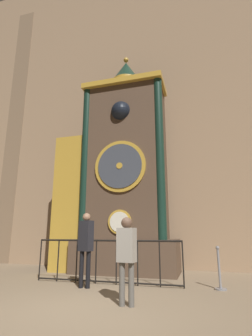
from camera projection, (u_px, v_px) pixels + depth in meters
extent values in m
plane|color=#847056|center=(81.00, 311.00, 4.53)|extent=(28.00, 28.00, 0.00)
cube|color=#997A5B|center=(144.00, 93.00, 11.62)|extent=(24.00, 0.30, 14.69)
cube|color=#7D644B|center=(16.00, 124.00, 13.14)|extent=(0.90, 0.12, 13.23)
cube|color=brown|center=(126.00, 256.00, 8.81)|extent=(3.51, 1.61, 1.10)
cube|color=brown|center=(126.00, 159.00, 9.63)|extent=(2.81, 1.40, 5.71)
cube|color=gold|center=(125.00, 90.00, 10.19)|extent=(3.03, 1.54, 0.20)
cylinder|color=gold|center=(120.00, 222.00, 8.40)|extent=(0.78, 0.05, 0.78)
cylinder|color=silver|center=(119.00, 222.00, 8.37)|extent=(0.64, 0.03, 0.64)
cylinder|color=gold|center=(120.00, 166.00, 8.84)|extent=(1.79, 0.07, 1.79)
cylinder|color=#3D424C|center=(120.00, 166.00, 8.80)|extent=(1.54, 0.04, 1.54)
cylinder|color=gold|center=(119.00, 166.00, 8.78)|extent=(0.21, 0.03, 0.21)
cube|color=#30241B|center=(124.00, 116.00, 9.82)|extent=(0.88, 0.42, 0.88)
sphere|color=black|center=(121.00, 111.00, 9.42)|extent=(0.71, 0.71, 0.71)
cylinder|color=#142D23|center=(85.00, 157.00, 9.43)|extent=(0.29, 0.29, 5.71)
cylinder|color=#142D23|center=(160.00, 151.00, 8.69)|extent=(0.29, 0.29, 5.71)
cylinder|color=gold|center=(126.00, 86.00, 10.35)|extent=(1.16, 1.16, 0.30)
cone|color=#163227|center=(126.00, 72.00, 10.49)|extent=(1.10, 1.10, 0.89)
sphere|color=gold|center=(126.00, 60.00, 10.63)|extent=(0.20, 0.20, 0.20)
cube|color=#4C3828|center=(75.00, 202.00, 9.86)|extent=(1.13, 1.19, 4.83)
cube|color=gold|center=(67.00, 201.00, 9.29)|extent=(1.18, 0.06, 4.83)
cylinder|color=black|center=(40.00, 259.00, 7.53)|extent=(0.04, 0.04, 1.12)
cylinder|color=black|center=(58.00, 260.00, 7.37)|extent=(0.04, 0.04, 1.12)
cylinder|color=black|center=(77.00, 261.00, 7.22)|extent=(0.04, 0.04, 1.12)
cylinder|color=black|center=(96.00, 261.00, 7.06)|extent=(0.04, 0.04, 1.12)
cylinder|color=black|center=(116.00, 262.00, 6.90)|extent=(0.04, 0.04, 1.12)
cylinder|color=black|center=(138.00, 263.00, 6.75)|extent=(0.04, 0.04, 1.12)
cylinder|color=black|center=(160.00, 263.00, 6.59)|extent=(0.04, 0.04, 1.12)
cylinder|color=black|center=(183.00, 264.00, 6.43)|extent=(0.04, 0.04, 1.12)
cylinder|color=black|center=(106.00, 241.00, 7.11)|extent=(4.04, 0.05, 0.05)
cylinder|color=black|center=(106.00, 282.00, 6.86)|extent=(4.04, 0.04, 0.04)
cylinder|color=black|center=(81.00, 269.00, 6.48)|extent=(0.11, 0.11, 0.86)
cylinder|color=black|center=(88.00, 269.00, 6.43)|extent=(0.11, 0.11, 0.86)
cube|color=black|center=(86.00, 236.00, 6.65)|extent=(0.39, 0.31, 0.75)
sphere|color=#8C664C|center=(87.00, 217.00, 6.76)|extent=(0.20, 0.20, 0.20)
cylinder|color=#58554F|center=(122.00, 284.00, 4.89)|extent=(0.11, 0.11, 0.77)
cylinder|color=#58554F|center=(131.00, 284.00, 4.84)|extent=(0.11, 0.11, 0.77)
cube|color=gray|center=(127.00, 245.00, 5.04)|extent=(0.37, 0.27, 0.64)
sphere|color=brown|center=(127.00, 223.00, 5.14)|extent=(0.22, 0.22, 0.22)
cylinder|color=gray|center=(221.00, 289.00, 6.17)|extent=(0.28, 0.28, 0.04)
cylinder|color=gray|center=(219.00, 269.00, 6.28)|extent=(0.06, 0.06, 0.91)
sphere|color=gray|center=(217.00, 248.00, 6.40)|extent=(0.09, 0.09, 0.09)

